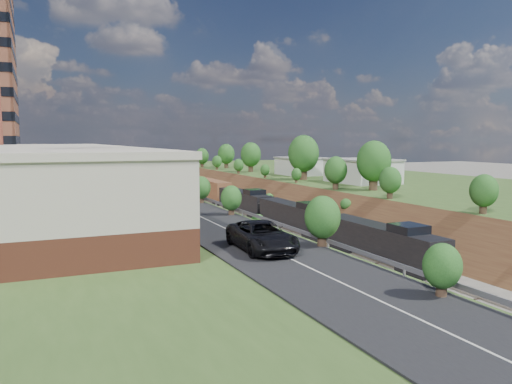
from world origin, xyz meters
name	(u,v)px	position (x,y,z in m)	size (l,w,h in m)	color
platform_left	(19,208)	(-33.00, 60.00, 2.50)	(44.00, 180.00, 5.00)	#385523
platform_right	(377,190)	(33.00, 60.00, 2.50)	(44.00, 180.00, 5.00)	#385523
embankment_left	(163,215)	(-11.00, 60.00, 0.00)	(7.07, 180.00, 7.07)	brown
embankment_right	(280,208)	(11.00, 60.00, 0.00)	(7.07, 180.00, 7.07)	brown
rail_left_track	(211,212)	(-2.60, 60.00, 0.09)	(1.58, 180.00, 0.18)	gray
rail_right_track	(238,210)	(2.60, 60.00, 0.09)	(1.58, 180.00, 0.18)	gray
road	(136,187)	(-15.50, 60.00, 5.05)	(8.00, 180.00, 0.10)	black
guardrail	(161,183)	(-11.40, 59.80, 5.55)	(0.10, 171.00, 0.70)	#99999E
commercial_building	(59,177)	(-28.00, 38.00, 8.51)	(14.30, 62.30, 7.00)	brown
overpass	(151,167)	(0.00, 122.00, 4.92)	(24.50, 8.30, 7.40)	gray
white_building_near	(362,172)	(23.50, 52.00, 7.00)	(9.00, 12.00, 4.00)	silver
white_building_far	(301,167)	(23.00, 74.00, 6.80)	(8.00, 10.00, 3.60)	silver
tree_right_large	(374,162)	(17.00, 40.00, 9.38)	(5.25, 5.25, 7.61)	#473323
tree_left_crest	(253,201)	(-11.80, 20.00, 7.04)	(2.45, 2.45, 3.55)	#473323
freight_train	(192,184)	(2.60, 89.06, 2.56)	(2.96, 151.12, 4.55)	black
suv	(262,236)	(-16.12, 8.40, 6.10)	(3.30, 7.16, 1.99)	black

